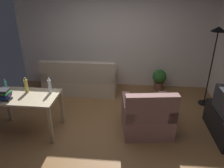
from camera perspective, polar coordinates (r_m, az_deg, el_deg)
ground_plane at (r=4.30m, az=-1.98°, el=-11.99°), size 5.20×4.40×0.02m
wall_rear at (r=5.78m, az=0.57°, el=12.48°), size 5.20×0.10×2.70m
couch at (r=5.64m, az=-8.36°, el=0.78°), size 1.84×0.84×0.92m
torchiere_lamp at (r=5.12m, az=25.92°, el=9.23°), size 0.32×0.32×1.81m
desk at (r=4.22m, az=-22.22°, el=-4.23°), size 1.21×0.71×0.76m
potted_plant at (r=5.83m, az=12.50°, el=1.47°), size 0.36×0.36×0.57m
armchair at (r=4.12m, az=9.39°, el=-8.58°), size 1.00×0.95×0.92m
bottle_tall at (r=4.53m, az=-26.56°, el=-0.25°), size 0.05×0.05×0.21m
bottle_squat at (r=4.23m, az=-21.96°, el=-0.47°), size 0.07×0.07×0.29m
bottle_clear at (r=4.06m, az=-16.30°, el=-0.58°), size 0.06×0.06×0.30m
book_stack at (r=4.12m, az=-26.89°, el=-2.54°), size 0.25×0.21×0.19m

